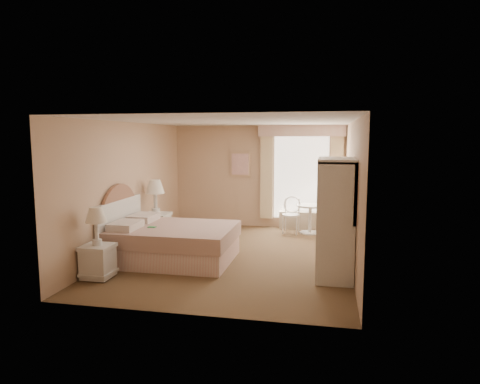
% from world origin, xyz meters
% --- Properties ---
extents(room, '(4.21, 5.51, 2.51)m').
position_xyz_m(room, '(0.00, 0.00, 1.25)').
color(room, brown).
rests_on(room, ground).
extents(window, '(2.05, 0.22, 2.51)m').
position_xyz_m(window, '(1.05, 2.65, 1.34)').
color(window, white).
rests_on(window, room).
extents(framed_art, '(0.52, 0.04, 0.62)m').
position_xyz_m(framed_art, '(-0.45, 2.71, 1.55)').
color(framed_art, tan).
rests_on(framed_art, room).
extents(bed, '(2.14, 1.66, 1.47)m').
position_xyz_m(bed, '(-1.12, -0.53, 0.35)').
color(bed, tan).
rests_on(bed, room).
extents(nightstand_near, '(0.46, 0.46, 1.12)m').
position_xyz_m(nightstand_near, '(-1.84, -1.71, 0.42)').
color(nightstand_near, silver).
rests_on(nightstand_near, room).
extents(nightstand_far, '(0.54, 0.54, 1.31)m').
position_xyz_m(nightstand_far, '(-1.84, 0.65, 0.50)').
color(nightstand_far, silver).
rests_on(nightstand_far, room).
extents(round_table, '(0.63, 0.63, 0.66)m').
position_xyz_m(round_table, '(1.30, 2.19, 0.44)').
color(round_table, silver).
rests_on(round_table, room).
extents(cafe_chair, '(0.44, 0.44, 0.85)m').
position_xyz_m(cafe_chair, '(0.88, 2.16, 0.49)').
color(cafe_chair, silver).
rests_on(cafe_chair, room).
extents(armoire, '(0.57, 1.14, 1.89)m').
position_xyz_m(armoire, '(1.81, -0.80, 0.78)').
color(armoire, silver).
rests_on(armoire, room).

